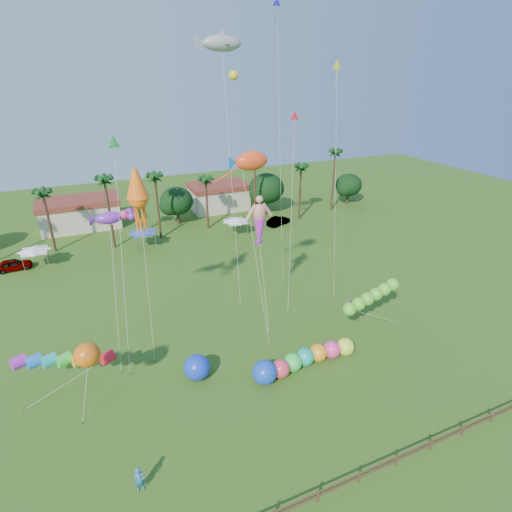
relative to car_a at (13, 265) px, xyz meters
name	(u,v)px	position (x,y,z in m)	size (l,w,h in m)	color
ground	(309,415)	(22.85, -36.52, -0.75)	(160.00, 160.00, 0.00)	#285116
tree_line	(193,199)	(26.42, 7.48, 3.52)	(69.46, 8.91, 11.00)	#3A2819
buildings_row	(148,207)	(19.76, 13.48, 1.25)	(35.00, 7.00, 4.00)	beige
tent_row	(143,232)	(16.85, -0.19, 2.00)	(31.00, 4.00, 0.60)	white
fence	(359,476)	(22.85, -42.52, -0.14)	(36.12, 0.12, 1.00)	brown
car_a	(13,265)	(0.00, 0.00, 0.00)	(1.78, 4.43, 1.51)	#4C4C54
car_b	(278,221)	(39.14, 1.13, -0.02)	(1.55, 4.45, 1.47)	#4C4C54
spectator_a	(140,480)	(10.26, -37.48, 0.17)	(0.67, 0.44, 1.85)	teal
spectator_b	(349,305)	(33.93, -26.01, 0.15)	(0.88, 0.69, 1.81)	#AA938D
caterpillar_inflatable	(301,360)	(24.86, -31.66, 0.11)	(10.18, 2.54, 2.07)	#DA3956
blue_ball	(197,368)	(16.26, -29.24, 0.35)	(2.20, 2.20, 2.20)	blue
rainbow_tube	(83,364)	(7.77, -27.47, 2.28)	(8.38, 2.63, 3.54)	red
green_worm	(349,309)	(30.98, -29.78, 2.62)	(10.53, 2.64, 4.14)	#59D02E
orange_ball_kite	(87,355)	(8.38, -29.96, 4.75)	(2.49, 2.33, 6.41)	orange
merman_kite	(259,224)	(24.73, -23.04, 9.70)	(2.16, 3.96, 12.83)	tan
fish_kite	(252,161)	(24.06, -22.82, 15.66)	(4.74, 6.63, 17.37)	#ED461A
shark_kite	(222,43)	(24.69, -14.17, 25.26)	(5.33, 7.16, 26.97)	gray
squid_kite	(138,199)	(14.07, -22.52, 13.34)	(2.21, 4.35, 16.70)	orange
lobster_kite	(109,218)	(11.66, -21.41, 11.68)	(3.89, 5.76, 13.17)	purple
delta_kite_red	(295,122)	(29.71, -20.12, 18.45)	(2.45, 3.69, 20.21)	red
delta_kite_yellow	(337,72)	(34.22, -19.95, 22.75)	(1.19, 3.39, 24.64)	#CCE917
delta_kite_green	(114,147)	(12.85, -21.71, 17.48)	(2.49, 5.28, 19.14)	#33D95A
delta_kite_blue	(277,16)	(30.96, -13.36, 27.93)	(1.05, 4.19, 30.33)	#161BCC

